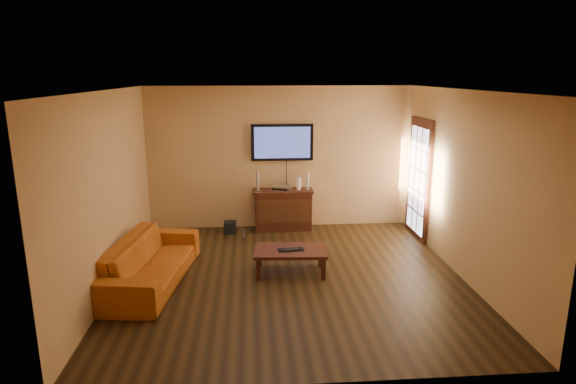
{
  "coord_description": "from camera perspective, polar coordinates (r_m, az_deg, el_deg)",
  "views": [
    {
      "loc": [
        -0.56,
        -6.53,
        2.92
      ],
      "look_at": [
        0.02,
        0.8,
        1.1
      ],
      "focal_mm": 30.0,
      "sensor_mm": 36.0,
      "label": 1
    }
  ],
  "objects": [
    {
      "name": "television",
      "position": [
        9.1,
        -0.69,
        5.9
      ],
      "size": [
        1.17,
        0.08,
        0.69
      ],
      "color": "black",
      "rests_on": "ground"
    },
    {
      "name": "keyboard",
      "position": [
        7.16,
        0.33,
        -6.84
      ],
      "size": [
        0.39,
        0.19,
        0.02
      ],
      "color": "black",
      "rests_on": "coffee_table"
    },
    {
      "name": "av_receiver",
      "position": [
        9.06,
        -0.73,
        0.47
      ],
      "size": [
        0.43,
        0.38,
        0.08
      ],
      "primitive_type": "cube",
      "rotation": [
        0.0,
        0.0,
        -0.41
      ],
      "color": "silver",
      "rests_on": "media_console"
    },
    {
      "name": "room_walls",
      "position": [
        7.29,
        -0.06,
        4.16
      ],
      "size": [
        5.0,
        5.0,
        5.0
      ],
      "color": "tan",
      "rests_on": "ground"
    },
    {
      "name": "bottle",
      "position": [
        8.81,
        -5.28,
        -4.9
      ],
      "size": [
        0.07,
        0.07,
        0.2
      ],
      "color": "white",
      "rests_on": "ground"
    },
    {
      "name": "speaker_right",
      "position": [
        9.13,
        2.34,
        1.27
      ],
      "size": [
        0.09,
        0.09,
        0.33
      ],
      "color": "silver",
      "rests_on": "media_console"
    },
    {
      "name": "speaker_left",
      "position": [
        9.03,
        -3.59,
        1.2
      ],
      "size": [
        0.1,
        0.1,
        0.36
      ],
      "color": "silver",
      "rests_on": "media_console"
    },
    {
      "name": "game_console",
      "position": [
        9.09,
        1.3,
        1.01
      ],
      "size": [
        0.1,
        0.18,
        0.23
      ],
      "primitive_type": "cube",
      "rotation": [
        0.0,
        0.0,
        -0.35
      ],
      "color": "white",
      "rests_on": "media_console"
    },
    {
      "name": "ground_plane",
      "position": [
        7.18,
        0.34,
        -10.11
      ],
      "size": [
        5.0,
        5.0,
        0.0
      ],
      "primitive_type": "plane",
      "color": "black",
      "rests_on": "ground"
    },
    {
      "name": "subwoofer",
      "position": [
        9.12,
        -6.87,
        -4.17
      ],
      "size": [
        0.23,
        0.23,
        0.22
      ],
      "primitive_type": "cube",
      "rotation": [
        0.0,
        0.0,
        -0.05
      ],
      "color": "black",
      "rests_on": "ground"
    },
    {
      "name": "sofa",
      "position": [
        7.13,
        -16.04,
        -7.07
      ],
      "size": [
        0.94,
        2.29,
        0.87
      ],
      "primitive_type": "imported",
      "rotation": [
        0.0,
        0.0,
        1.44
      ],
      "color": "#A64F12",
      "rests_on": "ground"
    },
    {
      "name": "media_console",
      "position": [
        9.19,
        -0.6,
        -2.09
      ],
      "size": [
        1.13,
        0.43,
        0.78
      ],
      "color": "#34140B",
      "rests_on": "ground"
    },
    {
      "name": "coffee_table",
      "position": [
        7.22,
        0.28,
        -7.16
      ],
      "size": [
        1.11,
        0.71,
        0.37
      ],
      "color": "#34140B",
      "rests_on": "ground"
    },
    {
      "name": "french_door",
      "position": [
        8.97,
        15.24,
        1.36
      ],
      "size": [
        0.07,
        1.02,
        2.22
      ],
      "color": "#34140B",
      "rests_on": "ground"
    }
  ]
}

